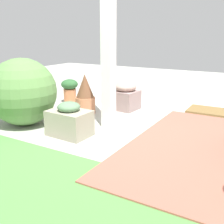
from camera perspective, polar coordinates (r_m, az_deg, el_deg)
The scene contains 9 objects.
ground_plane at distance 3.41m, azimuth 6.39°, elevation -3.81°, with size 12.00×12.00×0.00m, color #AEAFA4.
brick_path at distance 2.98m, azimuth 21.69°, elevation -7.71°, with size 1.80×2.40×0.02m, color #A25948.
porch_pillar at distance 3.35m, azimuth -0.77°, elevation 16.74°, with size 0.14×0.14×2.39m, color white.
stone_planter_nearest at distance 4.29m, azimuth 2.75°, elevation 3.32°, with size 0.40×0.40×0.43m.
stone_planter_mid at distance 3.21m, azimuth -8.83°, elevation -1.82°, with size 0.49×0.36×0.40m.
round_shrub at distance 3.69m, azimuth -18.01°, elevation 3.97°, with size 0.86×0.86×0.86m, color #5A8546.
terracotta_pot_broad at distance 4.76m, azimuth -8.76°, elevation 4.67°, with size 0.29×0.29×0.41m.
terracotta_pot_spiky at distance 4.06m, azimuth -5.59°, elevation 3.52°, with size 0.29×0.29×0.59m.
doormat at distance 4.44m, azimuth 19.22°, elevation 0.27°, with size 0.57×0.47×0.03m, color brown.
Camera 1 is at (-1.29, 2.94, 1.14)m, focal length 44.11 mm.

